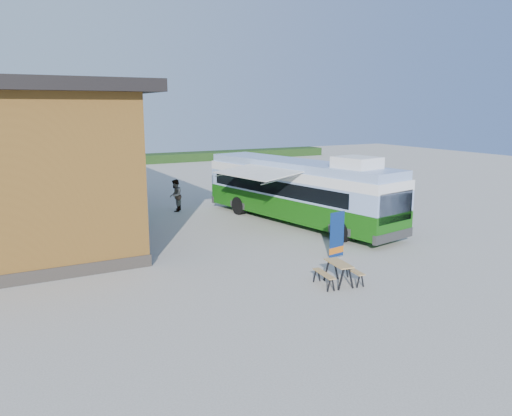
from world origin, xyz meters
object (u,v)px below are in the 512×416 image
picnic_table (339,268)px  person_a (111,202)px  banner (337,239)px  slurry_tanker (107,188)px  person_b (175,196)px  bus (299,189)px

picnic_table → person_a: (-4.70, 16.48, 0.15)m
banner → slurry_tanker: 16.13m
person_a → slurry_tanker: size_ratio=0.22×
banner → person_b: banner is taller
bus → person_b: bearing=117.9°
bus → banner: size_ratio=6.64×
slurry_tanker → picnic_table: bearing=-74.1°
bus → banner: bearing=-119.2°
bus → person_b: bus is taller
banner → person_b: (-2.92, 12.67, 0.18)m
slurry_tanker → bus: bearing=-42.5°
person_b → slurry_tanker: 4.30m
banner → bus: bearing=60.8°
person_a → person_b: 3.93m
bus → slurry_tanker: bearing=126.0°
bus → person_b: 8.13m
banner → picnic_table: (-2.00, -2.77, -0.20)m
person_a → person_b: person_b is taller
person_b → bus: bearing=69.2°
banner → slurry_tanker: (-6.70, 14.66, 0.65)m
bus → person_a: bus is taller
banner → person_a: (-6.70, 13.72, -0.05)m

